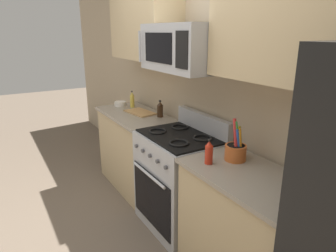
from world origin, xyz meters
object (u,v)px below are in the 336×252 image
bottle_hot_sauce (209,153)px  prep_bowl (120,104)px  bottle_soy (160,109)px  cutting_board (140,112)px  bottle_oil (132,100)px  range_oven (179,180)px  utensil_crock (236,151)px  microwave (183,48)px

bottle_hot_sauce → prep_bowl: 1.98m
bottle_soy → cutting_board: bearing=-156.6°
bottle_oil → bottle_hot_sauce: 1.84m
range_oven → bottle_oil: bearing=175.4°
range_oven → prep_bowl: (-1.39, -0.00, 0.47)m
cutting_board → bottle_soy: bottle_soy is taller
range_oven → utensil_crock: 0.82m
bottle_oil → cutting_board: bearing=-7.3°
bottle_oil → bottle_hot_sauce: bearing=-7.3°
range_oven → cutting_board: range_oven is taller
microwave → range_oven: bearing=-90.0°
range_oven → utensil_crock: bearing=6.6°
range_oven → prep_bowl: bearing=-179.9°
bottle_soy → bottle_hot_sauce: bearing=-13.9°
range_oven → microwave: size_ratio=1.39×
range_oven → bottle_soy: (-0.67, 0.18, 0.52)m
range_oven → utensil_crock: (0.64, 0.07, 0.51)m
utensil_crock → prep_bowl: size_ratio=2.17×
bottle_hot_sauce → bottle_soy: bearing=166.1°
utensil_crock → bottle_oil: (-1.88, 0.02, 0.02)m
microwave → bottle_oil: size_ratio=3.81×
utensil_crock → cutting_board: 1.58m
range_oven → cutting_board: (-0.94, 0.06, 0.44)m
bottle_oil → utensil_crock: bearing=-0.7°
bottle_hot_sauce → bottle_soy: size_ratio=1.00×
cutting_board → bottle_hot_sauce: 1.54m
microwave → bottle_soy: bearing=167.2°
range_oven → prep_bowl: size_ratio=7.35×
cutting_board → bottle_oil: 0.31m
utensil_crock → cutting_board: utensil_crock is taller
utensil_crock → bottle_hot_sauce: 0.22m
bottle_soy → prep_bowl: size_ratio=1.26×
prep_bowl → utensil_crock: bearing=2.2°
microwave → cutting_board: 1.22m
bottle_soy → prep_bowl: bottle_soy is taller
bottle_oil → prep_bowl: (-0.15, -0.10, -0.06)m
bottle_hot_sauce → prep_bowl: bottle_hot_sauce is taller
utensil_crock → range_oven: bearing=-173.4°
microwave → cutting_board: bearing=177.9°
bottle_oil → prep_bowl: 0.19m
range_oven → bottle_hot_sauce: bottle_hot_sauce is taller
range_oven → bottle_oil: (-1.24, 0.10, 0.53)m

